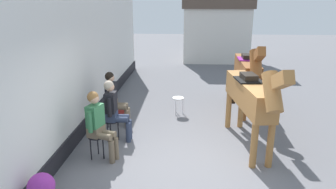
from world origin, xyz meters
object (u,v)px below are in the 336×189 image
object	(u,v)px
seated_visitor_middle	(114,108)
satchel_bag	(121,111)
seated_visitor_near	(98,122)
saddled_horse_far	(248,70)
saddled_horse_near	(251,96)
spare_stool_white	(178,100)
seated_visitor_far	(114,96)

from	to	relation	value
seated_visitor_middle	satchel_bag	world-z (taller)	seated_visitor_middle
seated_visitor_near	saddled_horse_far	xyz separation A→B (m)	(3.39, 3.10, 0.38)
seated_visitor_middle	saddled_horse_near	bearing A→B (deg)	-2.87
seated_visitor_near	seated_visitor_middle	world-z (taller)	same
saddled_horse_far	spare_stool_white	bearing A→B (deg)	-166.85
seated_visitor_far	satchel_bag	world-z (taller)	seated_visitor_far
saddled_horse_near	satchel_bag	size ratio (longest dim) A/B	10.68
saddled_horse_near	saddled_horse_far	distance (m)	2.42
spare_stool_white	saddled_horse_near	bearing A→B (deg)	-51.38
spare_stool_white	seated_visitor_near	bearing A→B (deg)	-119.05
satchel_bag	seated_visitor_near	bearing A→B (deg)	-120.94
seated_visitor_middle	seated_visitor_far	world-z (taller)	same
saddled_horse_near	saddled_horse_far	xyz separation A→B (m)	(0.36, 2.40, 0.00)
seated_visitor_middle	satchel_bag	distance (m)	1.73
seated_visitor_near	seated_visitor_far	xyz separation A→B (m)	(-0.08, 1.66, 0.00)
seated_visitor_near	spare_stool_white	world-z (taller)	seated_visitor_near
seated_visitor_near	saddled_horse_far	distance (m)	4.60
seated_visitor_far	satchel_bag	xyz separation A→B (m)	(-0.02, 0.77, -0.68)
seated_visitor_far	seated_visitor_middle	bearing A→B (deg)	-77.03
seated_visitor_near	saddled_horse_near	world-z (taller)	saddled_horse_near
seated_visitor_middle	spare_stool_white	distance (m)	2.29
seated_visitor_near	saddled_horse_near	distance (m)	3.13
saddled_horse_far	saddled_horse_near	bearing A→B (deg)	-98.50
spare_stool_white	saddled_horse_far	bearing A→B (deg)	13.15
saddled_horse_near	seated_visitor_near	bearing A→B (deg)	-166.99
seated_visitor_far	saddled_horse_far	distance (m)	3.77
seated_visitor_near	spare_stool_white	size ratio (longest dim) A/B	3.02
saddled_horse_far	satchel_bag	size ratio (longest dim) A/B	10.71
seated_visitor_near	saddled_horse_far	world-z (taller)	saddled_horse_far
saddled_horse_far	spare_stool_white	size ratio (longest dim) A/B	6.52
seated_visitor_near	satchel_bag	bearing A→B (deg)	92.22
seated_visitor_far	saddled_horse_near	bearing A→B (deg)	-17.12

